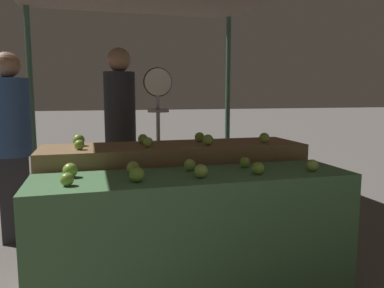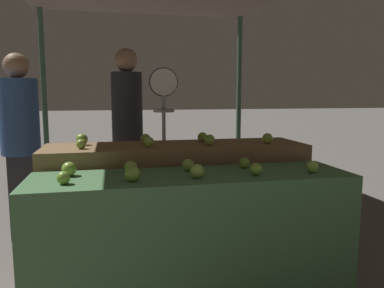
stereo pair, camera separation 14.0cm
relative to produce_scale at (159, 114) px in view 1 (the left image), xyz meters
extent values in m
cylinder|color=#33513D|center=(-1.35, 1.72, 0.06)|extent=(0.07, 0.07, 2.45)
cylinder|color=#33513D|center=(1.35, 1.72, 0.06)|extent=(0.07, 0.07, 2.45)
cube|color=#4C7A4C|center=(0.00, -1.31, -0.73)|extent=(2.00, 0.55, 0.85)
cube|color=olive|center=(0.00, -0.71, -0.68)|extent=(2.00, 0.55, 0.96)
sphere|color=#7AA338|center=(-0.76, -1.41, -0.27)|extent=(0.07, 0.07, 0.07)
sphere|color=#7AA338|center=(-0.38, -1.42, -0.26)|extent=(0.09, 0.09, 0.09)
sphere|color=#8EB247|center=(0.00, -1.42, -0.26)|extent=(0.08, 0.08, 0.08)
sphere|color=#7AA338|center=(0.37, -1.42, -0.27)|extent=(0.08, 0.08, 0.08)
sphere|color=#8EB247|center=(0.75, -1.42, -0.27)|extent=(0.08, 0.08, 0.08)
sphere|color=#84AD3D|center=(-0.75, -1.20, -0.26)|extent=(0.09, 0.09, 0.09)
sphere|color=#8EB247|center=(-0.38, -1.20, -0.27)|extent=(0.08, 0.08, 0.08)
sphere|color=#8EB247|center=(-0.01, -1.20, -0.27)|extent=(0.08, 0.08, 0.08)
sphere|color=#7AA338|center=(0.38, -1.19, -0.27)|extent=(0.07, 0.07, 0.07)
sphere|color=#7AA338|center=(-0.71, -0.81, -0.16)|extent=(0.07, 0.07, 0.07)
sphere|color=#8EB247|center=(-0.23, -0.81, -0.16)|extent=(0.07, 0.07, 0.07)
sphere|color=#84AD3D|center=(0.23, -0.82, -0.15)|extent=(0.08, 0.08, 0.08)
sphere|color=#8EB247|center=(0.70, -0.82, -0.15)|extent=(0.08, 0.08, 0.08)
sphere|color=#7AA338|center=(-0.72, -0.60, -0.15)|extent=(0.09, 0.09, 0.09)
sphere|color=#84AD3D|center=(-0.23, -0.61, -0.16)|extent=(0.08, 0.08, 0.08)
sphere|color=#84AD3D|center=(0.23, -0.61, -0.16)|extent=(0.08, 0.08, 0.08)
cylinder|color=#99999E|center=(0.00, 0.01, -0.42)|extent=(0.04, 0.04, 1.49)
cylinder|color=black|center=(0.00, 0.01, 0.30)|extent=(0.27, 0.01, 0.27)
cylinder|color=silver|center=(0.00, -0.01, 0.30)|extent=(0.25, 0.02, 0.25)
cylinder|color=#99999E|center=(0.00, -0.01, 0.11)|extent=(0.01, 0.01, 0.14)
cylinder|color=#99999E|center=(0.00, -0.01, 0.04)|extent=(0.20, 0.20, 0.03)
cube|color=#2D2D38|center=(-0.33, 0.34, -0.74)|extent=(0.27, 0.21, 0.84)
cylinder|color=#232328|center=(-0.33, 0.34, 0.05)|extent=(0.40, 0.40, 0.73)
sphere|color=#936B51|center=(-0.33, 0.34, 0.53)|extent=(0.24, 0.24, 0.24)
cube|color=#2D2D38|center=(-1.32, 0.13, -0.76)|extent=(0.28, 0.20, 0.80)
cylinder|color=#2D4C84|center=(-1.32, 0.13, -0.01)|extent=(0.41, 0.41, 0.69)
sphere|color=#936B51|center=(-1.32, 0.13, 0.44)|extent=(0.23, 0.23, 0.23)
camera|label=1|loc=(-0.63, -3.51, 0.19)|focal=35.00mm
camera|label=2|loc=(-0.49, -3.54, 0.19)|focal=35.00mm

